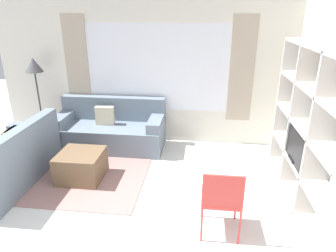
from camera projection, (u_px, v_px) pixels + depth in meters
wall_back at (157, 73)px, 5.62m from camera, size 6.19×0.11×2.70m
wall_right at (332, 102)px, 3.88m from camera, size 0.07×4.32×2.70m
area_rug at (72, 169)px, 4.93m from camera, size 2.50×2.09×0.01m
shelving_unit at (316, 130)px, 3.83m from camera, size 0.41×2.39×2.06m
couch_main at (110, 130)px, 5.67m from camera, size 2.01×0.84×0.91m
couch_side at (8, 163)px, 4.43m from camera, size 0.84×1.89×0.91m
ottoman at (81, 166)px, 4.60m from camera, size 0.65×0.64×0.44m
floor_lamp at (34, 71)px, 5.57m from camera, size 0.33×0.33×1.64m
folding_chair at (222, 197)px, 3.33m from camera, size 0.44×0.46×0.86m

